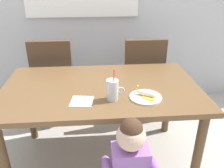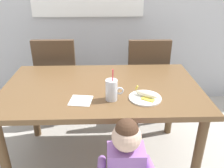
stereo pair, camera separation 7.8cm
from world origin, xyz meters
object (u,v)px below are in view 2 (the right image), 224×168
at_px(dining_table, 102,96).
at_px(dining_chair_right, 146,75).
at_px(peeled_banana, 146,95).
at_px(milk_cup, 112,91).
at_px(toddler_standing, 126,164).
at_px(snack_plate, 145,98).
at_px(paper_napkin, 81,101).
at_px(dining_chair_left, 58,75).

height_order(dining_table, dining_chair_right, dining_chair_right).
bearing_deg(peeled_banana, dining_chair_right, 80.04).
bearing_deg(dining_chair_right, milk_cup, 65.84).
bearing_deg(peeled_banana, toddler_standing, -113.50).
height_order(snack_plate, peeled_banana, peeled_banana).
distance_m(dining_table, snack_plate, 0.39).
height_order(dining_chair_right, peeled_banana, dining_chair_right).
relative_size(dining_table, paper_napkin, 10.28).
bearing_deg(dining_chair_left, toddler_standing, 115.39).
relative_size(dining_chair_right, snack_plate, 4.17).
height_order(peeled_banana, paper_napkin, peeled_banana).
distance_m(dining_chair_right, toddler_standing, 1.32).
relative_size(dining_table, dining_chair_right, 1.61).
bearing_deg(milk_cup, toddler_standing, -79.80).
relative_size(dining_chair_right, toddler_standing, 1.15).
height_order(milk_cup, paper_napkin, milk_cup).
bearing_deg(snack_plate, paper_napkin, -177.96).
bearing_deg(dining_table, snack_plate, -34.81).
distance_m(toddler_standing, paper_napkin, 0.52).
relative_size(dining_table, dining_chair_left, 1.61).
relative_size(dining_chair_left, snack_plate, 4.17).
bearing_deg(peeled_banana, dining_chair_left, 131.04).
bearing_deg(dining_chair_right, paper_napkin, 55.72).
bearing_deg(paper_napkin, peeled_banana, 2.43).
bearing_deg(paper_napkin, milk_cup, 3.35).
height_order(dining_table, snack_plate, snack_plate).
bearing_deg(toddler_standing, dining_chair_left, 115.39).
xyz_separation_m(dining_chair_left, peeled_banana, (0.80, -0.92, 0.23)).
height_order(dining_table, paper_napkin, paper_napkin).
distance_m(dining_table, peeled_banana, 0.40).
xyz_separation_m(peeled_banana, paper_napkin, (-0.46, -0.02, -0.03)).
bearing_deg(snack_plate, peeled_banana, 23.64).
relative_size(toddler_standing, snack_plate, 3.64).
height_order(snack_plate, paper_napkin, snack_plate).
relative_size(snack_plate, paper_napkin, 1.53).
bearing_deg(dining_chair_right, dining_chair_left, -2.07).
relative_size(dining_table, toddler_standing, 1.84).
height_order(dining_table, milk_cup, milk_cup).
height_order(dining_chair_right, milk_cup, milk_cup).
distance_m(dining_table, dining_chair_right, 0.83).
distance_m(toddler_standing, milk_cup, 0.49).
distance_m(dining_chair_left, milk_cup, 1.11).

